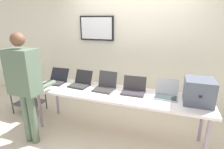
% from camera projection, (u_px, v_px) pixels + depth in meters
% --- Properties ---
extents(ground, '(8.00, 8.00, 0.04)m').
position_uv_depth(ground, '(115.00, 134.00, 3.09)').
color(ground, beige).
extents(back_wall, '(8.00, 0.11, 2.65)m').
position_uv_depth(back_wall, '(132.00, 47.00, 3.71)').
color(back_wall, silver).
rests_on(back_wall, ground).
extents(workbench, '(2.87, 0.70, 0.76)m').
position_uv_depth(workbench, '(116.00, 95.00, 2.87)').
color(workbench, silver).
rests_on(workbench, ground).
extents(equipment_box, '(0.38, 0.40, 0.35)m').
position_uv_depth(equipment_box, '(199.00, 91.00, 2.46)').
color(equipment_box, '#4F5768').
rests_on(equipment_box, workbench).
extents(laptop_station_0, '(0.37, 0.37, 0.23)m').
position_uv_depth(laptop_station_0, '(57.00, 79.00, 3.31)').
color(laptop_station_0, black).
rests_on(laptop_station_0, workbench).
extents(laptop_station_1, '(0.36, 0.38, 0.24)m').
position_uv_depth(laptop_station_1, '(81.00, 82.00, 3.15)').
color(laptop_station_1, '#26252A').
rests_on(laptop_station_1, workbench).
extents(laptop_station_2, '(0.35, 0.36, 0.28)m').
position_uv_depth(laptop_station_2, '(105.00, 85.00, 2.98)').
color(laptop_station_2, '#3B393D').
rests_on(laptop_station_2, workbench).
extents(laptop_station_3, '(0.37, 0.29, 0.25)m').
position_uv_depth(laptop_station_3, '(134.00, 89.00, 2.84)').
color(laptop_station_3, '#3A3538').
rests_on(laptop_station_3, workbench).
extents(laptop_station_4, '(0.35, 0.37, 0.23)m').
position_uv_depth(laptop_station_4, '(166.00, 93.00, 2.71)').
color(laptop_station_4, '#AEAEB5').
rests_on(laptop_station_4, workbench).
extents(person, '(0.44, 0.59, 1.72)m').
position_uv_depth(person, '(24.00, 80.00, 2.59)').
color(person, '#536855').
rests_on(person, ground).
extents(paper_sheet, '(0.28, 0.34, 0.00)m').
position_uv_depth(paper_sheet, '(64.00, 90.00, 2.97)').
color(paper_sheet, white).
rests_on(paper_sheet, workbench).
extents(storage_cart, '(0.56, 0.44, 0.57)m').
position_uv_depth(storage_cart, '(28.00, 95.00, 3.71)').
color(storage_cart, '#4E4F55').
rests_on(storage_cart, ground).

